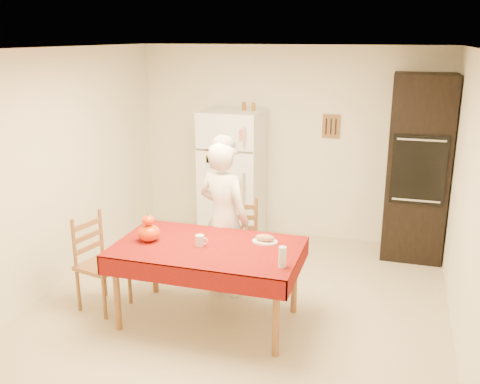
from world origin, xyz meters
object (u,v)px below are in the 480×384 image
at_px(chair_far, 239,239).
at_px(coffee_mug, 200,240).
at_px(pumpkin_lower, 149,233).
at_px(bread_plate, 265,242).
at_px(wine_glass, 282,257).
at_px(dining_table, 208,253).
at_px(oven_cabinet, 418,168).
at_px(seated_woman, 224,219).
at_px(refrigerator, 233,176).
at_px(chair_left, 97,258).

relative_size(chair_far, coffee_mug, 9.50).
height_order(pumpkin_lower, bread_plate, pumpkin_lower).
xyz_separation_m(chair_far, wine_glass, (0.71, -1.10, 0.34)).
xyz_separation_m(dining_table, wine_glass, (0.75, -0.25, 0.16)).
bearing_deg(wine_glass, oven_cabinet, 66.18).
relative_size(dining_table, seated_woman, 1.05).
bearing_deg(pumpkin_lower, wine_glass, -9.16).
height_order(refrigerator, pumpkin_lower, refrigerator).
distance_m(refrigerator, bread_plate, 2.15).
bearing_deg(dining_table, seated_woman, 94.70).
relative_size(oven_cabinet, chair_far, 2.32).
relative_size(dining_table, chair_far, 1.79).
bearing_deg(refrigerator, pumpkin_lower, -93.27).
bearing_deg(seated_woman, refrigerator, -56.60).
bearing_deg(dining_table, bread_plate, 25.01).
bearing_deg(bread_plate, wine_glass, -60.66).
bearing_deg(chair_far, seated_woman, -126.28).
distance_m(oven_cabinet, coffee_mug, 2.94).
bearing_deg(refrigerator, wine_glass, -63.69).
bearing_deg(dining_table, chair_far, 87.25).
relative_size(refrigerator, wine_glass, 9.66).
height_order(refrigerator, coffee_mug, refrigerator).
xyz_separation_m(dining_table, chair_left, (-1.14, -0.04, -0.18)).
distance_m(oven_cabinet, pumpkin_lower, 3.30).
height_order(dining_table, pumpkin_lower, pumpkin_lower).
bearing_deg(coffee_mug, wine_glass, -16.09).
xyz_separation_m(oven_cabinet, seated_woman, (-1.89, -1.59, -0.29)).
bearing_deg(seated_woman, chair_far, -92.82).
bearing_deg(chair_left, wine_glass, -83.48).
relative_size(refrigerator, pumpkin_lower, 8.06).
distance_m(refrigerator, seated_woman, 1.59).
xyz_separation_m(dining_table, chair_far, (0.04, 0.85, -0.18)).
bearing_deg(chair_left, pumpkin_lower, -77.27).
height_order(chair_far, wine_glass, chair_far).
height_order(refrigerator, chair_left, refrigerator).
relative_size(refrigerator, chair_left, 1.79).
bearing_deg(coffee_mug, dining_table, 11.33).
bearing_deg(wine_glass, chair_far, 122.78).
xyz_separation_m(chair_far, pumpkin_lower, (-0.61, -0.89, 0.33)).
xyz_separation_m(pumpkin_lower, bread_plate, (1.05, 0.26, -0.07)).
height_order(chair_far, pumpkin_lower, chair_far).
relative_size(coffee_mug, pumpkin_lower, 0.47).
bearing_deg(coffee_mug, oven_cabinet, 49.34).
height_order(chair_left, seated_woman, seated_woman).
bearing_deg(oven_cabinet, bread_plate, -124.33).
relative_size(refrigerator, bread_plate, 7.08).
xyz_separation_m(oven_cabinet, chair_left, (-2.98, -2.24, -0.59)).
xyz_separation_m(wine_glass, bread_plate, (-0.27, 0.48, -0.08)).
distance_m(chair_left, seated_woman, 1.31).
relative_size(oven_cabinet, wine_glass, 12.50).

